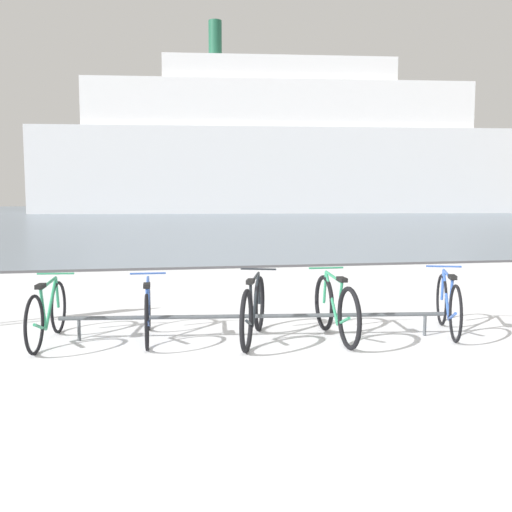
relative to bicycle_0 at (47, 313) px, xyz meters
name	(u,v)px	position (x,y,z in m)	size (l,w,h in m)	color
ground	(164,216)	(2.50, 50.94, -0.40)	(80.00, 132.00, 0.08)	white
bike_rack	(255,317)	(2.49, -0.23, -0.09)	(4.75, 0.63, 0.31)	#4C5156
bicycle_0	(47,313)	(0.00, 0.00, 0.00)	(0.46, 1.70, 0.80)	black
bicycle_1	(148,311)	(1.19, -0.04, -0.01)	(0.46, 1.69, 0.78)	black
bicycle_2	(253,310)	(2.45, -0.34, 0.02)	(0.67, 1.71, 0.84)	black
bicycle_3	(336,309)	(3.47, -0.44, 0.02)	(0.46, 1.71, 0.85)	black
bicycle_4	(448,304)	(4.99, -0.40, 0.01)	(0.63, 1.58, 0.83)	black
ferry_ship	(287,150)	(16.93, 58.58, 6.90)	(58.63, 14.44, 21.68)	silver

